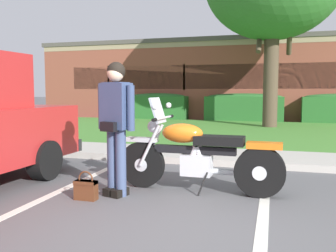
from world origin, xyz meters
TOP-DOWN VIEW (x-y plane):
  - ground_plane at (0.00, 0.00)m, footprint 140.00×140.00m
  - curb_strip at (0.00, 3.15)m, footprint 60.00×0.20m
  - concrete_walk at (0.00, 4.00)m, footprint 60.00×1.50m
  - grass_lawn at (0.00, 8.77)m, footprint 60.00×8.04m
  - stall_stripe_0 at (-1.99, 0.20)m, footprint 0.21×4.40m
  - stall_stripe_1 at (0.67, 0.20)m, footprint 0.21×4.40m
  - motorcycle at (-0.15, 1.34)m, footprint 2.24×0.82m
  - rider_person at (-1.19, 0.86)m, footprint 0.56×0.36m
  - handbag at (-1.47, 0.56)m, footprint 0.28×0.13m
  - hedge_left at (-4.76, 13.12)m, footprint 2.78×0.90m
  - hedge_center_left at (-0.78, 13.12)m, footprint 3.37×0.90m
  - brick_building at (0.29, 18.57)m, footprint 23.07×10.21m

SIDE VIEW (x-z plane):
  - ground_plane at x=0.00m, z-range 0.00..0.00m
  - stall_stripe_0 at x=-1.99m, z-range 0.00..0.01m
  - stall_stripe_1 at x=0.67m, z-range 0.00..0.01m
  - grass_lawn at x=0.00m, z-range 0.00..0.06m
  - concrete_walk at x=0.00m, z-range 0.00..0.08m
  - curb_strip at x=0.00m, z-range 0.00..0.12m
  - handbag at x=-1.47m, z-range -0.04..0.32m
  - motorcycle at x=-0.15m, z-range -0.14..1.12m
  - hedge_left at x=-4.76m, z-range 0.03..1.27m
  - hedge_center_left at x=-0.78m, z-range 0.03..1.27m
  - rider_person at x=-1.19m, z-range 0.14..1.84m
  - brick_building at x=0.29m, z-range 0.00..3.82m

